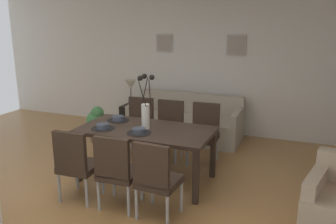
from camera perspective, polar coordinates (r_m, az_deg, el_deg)
name	(u,v)px	position (r m, az deg, el deg)	size (l,w,h in m)	color
ground_plane	(113,203)	(4.51, -8.90, -14.27)	(9.00, 9.00, 0.00)	#A87A47
back_wall_panel	(194,65)	(6.99, 4.26, 7.56)	(9.00, 0.10, 2.60)	silver
dining_table	(146,134)	(4.82, -3.58, -3.54)	(1.80, 0.93, 0.74)	#33261E
dining_chair_near_left	(76,162)	(4.43, -14.55, -7.79)	(0.46, 0.46, 0.92)	#33261E
dining_chair_near_right	(139,123)	(5.84, -4.72, -1.82)	(0.46, 0.46, 0.92)	#33261E
dining_chair_far_left	(117,169)	(4.16, -8.24, -9.00)	(0.46, 0.46, 0.92)	#33261E
dining_chair_far_right	(169,127)	(5.63, 0.11, -2.41)	(0.47, 0.47, 0.92)	#33261E
dining_chair_mid_left	(156,176)	(3.93, -1.94, -10.33)	(0.47, 0.47, 0.92)	#33261E
dining_chair_mid_right	(204,130)	(5.49, 5.84, -2.96)	(0.46, 0.46, 0.92)	#33261E
centerpiece_vase	(146,108)	(4.72, -3.63, 0.61)	(0.21, 0.23, 0.73)	white
placemat_near_left	(103,128)	(4.87, -10.42, -2.59)	(0.32, 0.32, 0.01)	black
bowl_near_left	(103,126)	(4.86, -10.44, -2.17)	(0.17, 0.17, 0.07)	#475166
placemat_near_right	(118,120)	(5.21, -8.01, -1.32)	(0.32, 0.32, 0.01)	black
bowl_near_right	(118,118)	(5.20, -8.03, -0.93)	(0.17, 0.17, 0.07)	#475166
placemat_far_left	(139,133)	(4.62, -4.69, -3.36)	(0.32, 0.32, 0.01)	black
bowl_far_left	(139,130)	(4.60, -4.70, -2.92)	(0.17, 0.17, 0.07)	#475166
sofa	(186,123)	(6.64, 2.87, -1.84)	(2.04, 0.84, 0.80)	#B2A899
side_table	(132,118)	(7.07, -5.89, -1.00)	(0.36, 0.36, 0.52)	black
table_lamp	(131,87)	(6.93, -6.03, 4.04)	(0.22, 0.22, 0.51)	#4C4C51
framed_picture_left	(164,43)	(7.09, -0.63, 11.01)	(0.33, 0.03, 0.34)	#B2ADA3
framed_picture_center	(236,45)	(6.68, 10.93, 10.51)	(0.36, 0.03, 0.38)	#B2ADA3
potted_plant	(97,122)	(6.51, -11.40, -1.59)	(0.36, 0.36, 0.67)	brown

